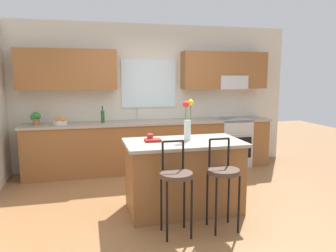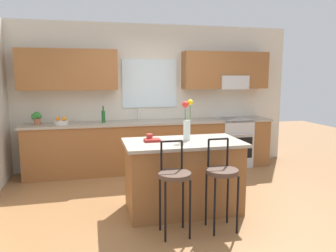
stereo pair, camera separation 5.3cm
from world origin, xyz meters
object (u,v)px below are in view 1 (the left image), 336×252
at_px(bar_stool_near, 176,179).
at_px(mug_ceramic, 150,137).
at_px(fruit_bowl_oranges, 60,122).
at_px(bottle_olive_oil, 103,116).
at_px(bar_stool_middle, 223,175).
at_px(oven_range, 232,142).
at_px(cookbook, 153,140).
at_px(flower_vase, 188,122).
at_px(potted_plant_small, 36,118).
at_px(kitchen_island, 183,176).

distance_m(bar_stool_near, mug_ceramic, 0.83).
height_order(fruit_bowl_oranges, bottle_olive_oil, bottle_olive_oil).
xyz_separation_m(bar_stool_near, bar_stool_middle, (0.55, 0.00, 0.00)).
height_order(oven_range, bar_stool_middle, bar_stool_middle).
height_order(bar_stool_near, cookbook, bar_stool_near).
bearing_deg(bar_stool_middle, fruit_bowl_oranges, 126.84).
relative_size(bar_stool_near, fruit_bowl_oranges, 4.34).
xyz_separation_m(flower_vase, potted_plant_small, (-2.10, 1.87, -0.11)).
bearing_deg(mug_ceramic, fruit_bowl_oranges, 124.06).
relative_size(kitchen_island, potted_plant_small, 6.61).
relative_size(bar_stool_middle, potted_plant_small, 4.60).
height_order(oven_range, flower_vase, flower_vase).
bearing_deg(potted_plant_small, bar_stool_middle, -47.91).
height_order(oven_range, bottle_olive_oil, bottle_olive_oil).
bearing_deg(potted_plant_small, bar_stool_near, -55.48).
distance_m(kitchen_island, fruit_bowl_oranges, 2.57).
relative_size(bar_stool_near, potted_plant_small, 4.60).
xyz_separation_m(cookbook, bottle_olive_oil, (-0.53, 1.85, 0.10)).
bearing_deg(fruit_bowl_oranges, kitchen_island, -49.62).
relative_size(oven_range, bar_stool_near, 0.88).
distance_m(mug_ceramic, cookbook, 0.06).
xyz_separation_m(kitchen_island, flower_vase, (0.07, 0.05, 0.70)).
relative_size(flower_vase, fruit_bowl_oranges, 2.19).
distance_m(mug_ceramic, potted_plant_small, 2.43).
bearing_deg(bottle_olive_oil, flower_vase, -62.22).
relative_size(flower_vase, bottle_olive_oil, 1.79).
distance_m(kitchen_island, cookbook, 0.62).
distance_m(bar_stool_near, cookbook, 0.77).
distance_m(fruit_bowl_oranges, potted_plant_small, 0.40).
bearing_deg(cookbook, mug_ceramic, 119.91).
relative_size(bar_stool_near, flower_vase, 1.98).
bearing_deg(oven_range, bar_stool_middle, -117.10).
bearing_deg(cookbook, potted_plant_small, 131.53).
relative_size(bottle_olive_oil, potted_plant_small, 1.30).
distance_m(bar_stool_middle, cookbook, 1.01).
xyz_separation_m(bar_stool_middle, mug_ceramic, (-0.69, 0.74, 0.33)).
xyz_separation_m(bar_stool_middle, flower_vase, (-0.21, 0.68, 0.52)).
distance_m(bar_stool_near, fruit_bowl_oranges, 2.91).
bearing_deg(kitchen_island, bottle_olive_oil, 115.54).
bearing_deg(oven_range, cookbook, -136.92).
relative_size(bar_stool_near, bar_stool_middle, 1.00).
relative_size(cookbook, fruit_bowl_oranges, 0.83).
bearing_deg(flower_vase, mug_ceramic, 172.57).
relative_size(bar_stool_near, cookbook, 5.21).
bearing_deg(cookbook, oven_range, 43.08).
bearing_deg(potted_plant_small, fruit_bowl_oranges, -0.25).
bearing_deg(mug_ceramic, bottle_olive_oil, 105.61).
relative_size(oven_range, mug_ceramic, 10.22).
distance_m(oven_range, bar_stool_middle, 2.84).
relative_size(mug_ceramic, fruit_bowl_oranges, 0.37).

